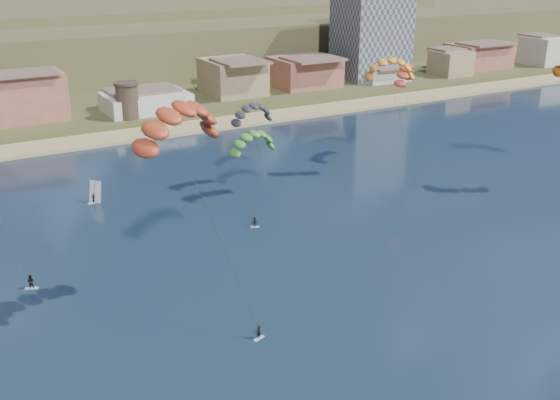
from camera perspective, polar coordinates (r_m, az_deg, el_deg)
name	(u,v)px	position (r m, az deg, el deg)	size (l,w,h in m)	color
beach	(119,136)	(152.19, -13.76, 5.35)	(2200.00, 12.00, 0.90)	tan
foothills	(80,30)	(276.82, -16.88, 13.83)	(940.00, 210.00, 18.00)	brown
apartment_tower	(372,25)	(206.07, 7.93, 14.74)	(20.00, 16.00, 32.00)	gray
watchtower	(127,100)	(159.53, -13.02, 8.40)	(5.82, 5.82, 8.60)	#47382D
kitesurfer_red	(178,117)	(70.07, -8.82, 7.11)	(12.25, 13.73, 26.44)	silver
kitesurfer_green	(253,139)	(108.86, -2.38, 5.29)	(10.90, 14.15, 15.28)	silver
distant_kite_dark	(252,110)	(113.29, -2.42, 7.77)	(8.59, 6.18, 16.84)	#262626
distant_kite_orange	(391,65)	(119.08, 9.54, 11.43)	(9.92, 7.59, 23.35)	#262626
distant_kite_red	(404,70)	(130.46, 10.67, 10.93)	(8.77, 8.29, 20.54)	#262626
windsurfer	(94,196)	(113.83, -15.72, 0.34)	(2.12, 2.30, 3.74)	silver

